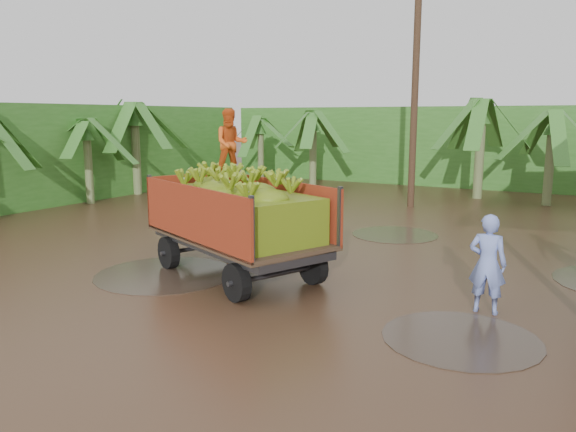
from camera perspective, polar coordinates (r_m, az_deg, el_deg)
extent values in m
plane|color=black|center=(12.05, 7.50, -5.24)|extent=(100.00, 100.00, 0.00)
cube|color=#2D661E|center=(27.55, 16.49, 6.85)|extent=(22.00, 3.00, 3.60)
cube|color=#2D661E|center=(23.60, -21.51, 6.09)|extent=(3.00, 18.00, 3.60)
cube|color=#47474C|center=(13.73, -11.45, -1.33)|extent=(1.53, 0.74, 0.11)
imported|color=#D35218|center=(11.90, -5.82, 7.36)|extent=(0.88, 0.88, 1.44)
imported|color=#788DDB|center=(9.65, 19.61, -4.59)|extent=(0.60, 0.40, 1.64)
cylinder|color=#47301E|center=(20.22, 12.81, 13.33)|extent=(0.24, 0.24, 8.78)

